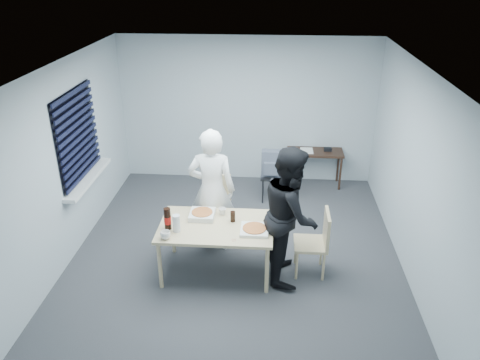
# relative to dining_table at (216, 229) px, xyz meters

# --- Properties ---
(room) EXTENTS (5.00, 5.00, 5.00)m
(room) POSITION_rel_dining_table_xyz_m (-1.98, 0.84, 0.80)
(room) COLOR #303035
(room) RESTS_ON ground
(dining_table) EXTENTS (1.44, 0.91, 0.70)m
(dining_table) POSITION_rel_dining_table_xyz_m (0.00, 0.00, 0.00)
(dining_table) COLOR tan
(dining_table) RESTS_ON ground
(chair_far) EXTENTS (0.42, 0.42, 0.89)m
(chair_far) POSITION_rel_dining_table_xyz_m (-0.13, 1.01, -0.13)
(chair_far) COLOR tan
(chair_far) RESTS_ON ground
(chair_right) EXTENTS (0.42, 0.42, 0.89)m
(chair_right) POSITION_rel_dining_table_xyz_m (1.29, 0.07, -0.13)
(chair_right) COLOR tan
(chair_right) RESTS_ON ground
(person_white) EXTENTS (0.65, 0.42, 1.77)m
(person_white) POSITION_rel_dining_table_xyz_m (-0.13, 0.60, 0.25)
(person_white) COLOR white
(person_white) RESTS_ON ground
(person_black) EXTENTS (0.47, 0.86, 1.77)m
(person_black) POSITION_rel_dining_table_xyz_m (0.93, 0.02, 0.25)
(person_black) COLOR black
(person_black) RESTS_ON ground
(side_table) EXTENTS (0.98, 0.44, 0.65)m
(side_table) POSITION_rel_dining_table_xyz_m (1.44, 2.72, -0.06)
(side_table) COLOR #362119
(side_table) RESTS_ON ground
(stool) EXTENTS (0.33, 0.33, 0.46)m
(stool) POSITION_rel_dining_table_xyz_m (0.67, 2.06, -0.29)
(stool) COLOR black
(stool) RESTS_ON ground
(backpack) EXTENTS (0.32, 0.23, 0.45)m
(backpack) POSITION_rel_dining_table_xyz_m (0.67, 2.05, 0.04)
(backpack) COLOR #575B67
(backpack) RESTS_ON stool
(pizza_box_a) EXTENTS (0.32, 0.32, 0.08)m
(pizza_box_a) POSITION_rel_dining_table_xyz_m (-0.21, 0.19, 0.10)
(pizza_box_a) COLOR white
(pizza_box_a) RESTS_ON dining_table
(pizza_box_b) EXTENTS (0.34, 0.34, 0.05)m
(pizza_box_b) POSITION_rel_dining_table_xyz_m (0.49, -0.10, 0.08)
(pizza_box_b) COLOR white
(pizza_box_b) RESTS_ON dining_table
(mug_a) EXTENTS (0.17, 0.17, 0.10)m
(mug_a) POSITION_rel_dining_table_xyz_m (-0.57, -0.36, 0.11)
(mug_a) COLOR white
(mug_a) RESTS_ON dining_table
(mug_b) EXTENTS (0.10, 0.10, 0.09)m
(mug_b) POSITION_rel_dining_table_xyz_m (0.05, 0.27, 0.11)
(mug_b) COLOR white
(mug_b) RESTS_ON dining_table
(cola_glass) EXTENTS (0.08, 0.08, 0.14)m
(cola_glass) POSITION_rel_dining_table_xyz_m (0.20, 0.11, 0.13)
(cola_glass) COLOR black
(cola_glass) RESTS_ON dining_table
(soda_bottle) EXTENTS (0.09, 0.09, 0.29)m
(soda_bottle) POSITION_rel_dining_table_xyz_m (-0.59, -0.13, 0.20)
(soda_bottle) COLOR black
(soda_bottle) RESTS_ON dining_table
(plastic_cups) EXTENTS (0.12, 0.12, 0.22)m
(plastic_cups) POSITION_rel_dining_table_xyz_m (-0.47, -0.18, 0.17)
(plastic_cups) COLOR silver
(plastic_cups) RESTS_ON dining_table
(rubber_band) EXTENTS (0.06, 0.06, 0.00)m
(rubber_band) POSITION_rel_dining_table_xyz_m (0.25, -0.33, 0.06)
(rubber_band) COLOR red
(rubber_band) RESTS_ON dining_table
(papers) EXTENTS (0.25, 0.32, 0.01)m
(papers) POSITION_rel_dining_table_xyz_m (1.29, 2.73, 0.02)
(papers) COLOR white
(papers) RESTS_ON side_table
(black_box) EXTENTS (0.14, 0.11, 0.06)m
(black_box) POSITION_rel_dining_table_xyz_m (1.66, 2.75, 0.04)
(black_box) COLOR black
(black_box) RESTS_ON side_table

